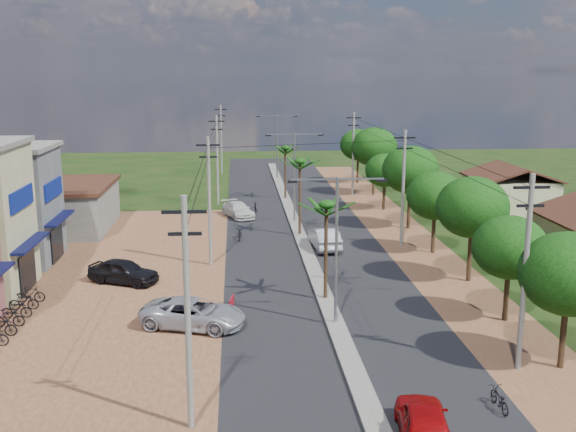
# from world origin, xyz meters

# --- Properties ---
(ground) EXTENTS (160.00, 160.00, 0.00)m
(ground) POSITION_xyz_m (0.00, 0.00, 0.00)
(ground) COLOR black
(ground) RESTS_ON ground
(road) EXTENTS (12.00, 110.00, 0.04)m
(road) POSITION_xyz_m (0.00, 15.00, 0.02)
(road) COLOR black
(road) RESTS_ON ground
(median) EXTENTS (1.00, 90.00, 0.18)m
(median) POSITION_xyz_m (0.00, 18.00, 0.09)
(median) COLOR #605E56
(median) RESTS_ON ground
(dirt_lot_west) EXTENTS (18.00, 46.00, 0.04)m
(dirt_lot_west) POSITION_xyz_m (-15.00, 8.00, 0.02)
(dirt_lot_west) COLOR brown
(dirt_lot_west) RESTS_ON ground
(dirt_shoulder_east) EXTENTS (5.00, 90.00, 0.03)m
(dirt_shoulder_east) POSITION_xyz_m (8.50, 15.00, 0.01)
(dirt_shoulder_east) COLOR brown
(dirt_shoulder_east) RESTS_ON ground
(low_shed) EXTENTS (10.40, 10.40, 3.95)m
(low_shed) POSITION_xyz_m (-21.00, 24.00, 1.97)
(low_shed) COLOR #605E56
(low_shed) RESTS_ON ground
(house_east_far) EXTENTS (7.60, 7.50, 4.60)m
(house_east_far) POSITION_xyz_m (21.00, 28.00, 2.39)
(house_east_far) COLOR tan
(house_east_far) RESTS_ON ground
(tree_east_a) EXTENTS (4.40, 4.40, 6.37)m
(tree_east_a) POSITION_xyz_m (9.50, -6.00, 4.49)
(tree_east_a) COLOR black
(tree_east_a) RESTS_ON ground
(tree_east_b) EXTENTS (4.00, 4.00, 5.83)m
(tree_east_b) POSITION_xyz_m (9.30, 0.00, 4.11)
(tree_east_b) COLOR black
(tree_east_b) RESTS_ON ground
(tree_east_c) EXTENTS (4.60, 4.60, 6.83)m
(tree_east_c) POSITION_xyz_m (9.70, 7.00, 4.86)
(tree_east_c) COLOR black
(tree_east_c) RESTS_ON ground
(tree_east_d) EXTENTS (4.20, 4.20, 6.13)m
(tree_east_d) POSITION_xyz_m (9.40, 14.00, 4.34)
(tree_east_d) COLOR black
(tree_east_d) RESTS_ON ground
(tree_east_e) EXTENTS (4.80, 4.80, 7.14)m
(tree_east_e) POSITION_xyz_m (9.60, 22.00, 5.09)
(tree_east_e) COLOR black
(tree_east_e) RESTS_ON ground
(tree_east_f) EXTENTS (3.80, 3.80, 5.52)m
(tree_east_f) POSITION_xyz_m (9.20, 30.00, 3.89)
(tree_east_f) COLOR black
(tree_east_f) RESTS_ON ground
(tree_east_g) EXTENTS (5.00, 5.00, 7.38)m
(tree_east_g) POSITION_xyz_m (9.80, 38.00, 5.24)
(tree_east_g) COLOR black
(tree_east_g) RESTS_ON ground
(tree_east_h) EXTENTS (4.40, 4.40, 6.52)m
(tree_east_h) POSITION_xyz_m (9.50, 46.00, 4.64)
(tree_east_h) COLOR black
(tree_east_h) RESTS_ON ground
(palm_median_near) EXTENTS (2.00, 2.00, 6.15)m
(palm_median_near) POSITION_xyz_m (0.00, 4.00, 5.54)
(palm_median_near) COLOR black
(palm_median_near) RESTS_ON ground
(palm_median_mid) EXTENTS (2.00, 2.00, 6.55)m
(palm_median_mid) POSITION_xyz_m (0.00, 20.00, 5.90)
(palm_median_mid) COLOR black
(palm_median_mid) RESTS_ON ground
(palm_median_far) EXTENTS (2.00, 2.00, 5.85)m
(palm_median_far) POSITION_xyz_m (0.00, 36.00, 5.26)
(palm_median_far) COLOR black
(palm_median_far) RESTS_ON ground
(streetlight_near) EXTENTS (5.10, 0.18, 8.00)m
(streetlight_near) POSITION_xyz_m (0.00, 0.00, 4.79)
(streetlight_near) COLOR gray
(streetlight_near) RESTS_ON ground
(streetlight_mid) EXTENTS (5.10, 0.18, 8.00)m
(streetlight_mid) POSITION_xyz_m (0.00, 25.00, 4.79)
(streetlight_mid) COLOR gray
(streetlight_mid) RESTS_ON ground
(streetlight_far) EXTENTS (5.10, 0.18, 8.00)m
(streetlight_far) POSITION_xyz_m (0.00, 50.00, 4.79)
(streetlight_far) COLOR gray
(streetlight_far) RESTS_ON ground
(utility_pole_w_a) EXTENTS (1.60, 0.24, 9.00)m
(utility_pole_w_a) POSITION_xyz_m (-7.00, -10.00, 4.76)
(utility_pole_w_a) COLOR #605E56
(utility_pole_w_a) RESTS_ON ground
(utility_pole_w_b) EXTENTS (1.60, 0.24, 9.00)m
(utility_pole_w_b) POSITION_xyz_m (-7.00, 12.00, 4.76)
(utility_pole_w_b) COLOR #605E56
(utility_pole_w_b) RESTS_ON ground
(utility_pole_w_c) EXTENTS (1.60, 0.24, 9.00)m
(utility_pole_w_c) POSITION_xyz_m (-7.00, 34.00, 4.76)
(utility_pole_w_c) COLOR #605E56
(utility_pole_w_c) RESTS_ON ground
(utility_pole_w_d) EXTENTS (1.60, 0.24, 9.00)m
(utility_pole_w_d) POSITION_xyz_m (-7.00, 55.00, 4.76)
(utility_pole_w_d) COLOR #605E56
(utility_pole_w_d) RESTS_ON ground
(utility_pole_e_a) EXTENTS (1.60, 0.24, 9.00)m
(utility_pole_e_a) POSITION_xyz_m (7.50, -6.00, 4.76)
(utility_pole_e_a) COLOR #605E56
(utility_pole_e_a) RESTS_ON ground
(utility_pole_e_b) EXTENTS (1.60, 0.24, 9.00)m
(utility_pole_e_b) POSITION_xyz_m (7.50, 16.00, 4.76)
(utility_pole_e_b) COLOR #605E56
(utility_pole_e_b) RESTS_ON ground
(utility_pole_e_c) EXTENTS (1.60, 0.24, 9.00)m
(utility_pole_e_c) POSITION_xyz_m (7.50, 38.00, 4.76)
(utility_pole_e_c) COLOR #605E56
(utility_pole_e_c) RESTS_ON ground
(car_red_near) EXTENTS (2.52, 4.84, 1.57)m
(car_red_near) POSITION_xyz_m (1.50, -11.77, 0.79)
(car_red_near) COLOR #8B0709
(car_red_near) RESTS_ON ground
(car_silver_mid) EXTENTS (2.06, 5.09, 1.64)m
(car_silver_mid) POSITION_xyz_m (1.50, 15.73, 0.82)
(car_silver_mid) COLOR #A1A3A9
(car_silver_mid) RESTS_ON ground
(car_white_far) EXTENTS (3.44, 5.06, 1.36)m
(car_white_far) POSITION_xyz_m (-5.00, 27.50, 0.68)
(car_white_far) COLOR #BCBBB7
(car_white_far) RESTS_ON ground
(car_parked_silver) EXTENTS (6.00, 4.02, 1.53)m
(car_parked_silver) POSITION_xyz_m (-7.50, 0.26, 0.76)
(car_parked_silver) COLOR #A1A3A9
(car_parked_silver) RESTS_ON ground
(car_parked_dark) EXTENTS (4.93, 3.57, 1.56)m
(car_parked_dark) POSITION_xyz_m (-12.40, 8.24, 0.78)
(car_parked_dark) COLOR black
(car_parked_dark) RESTS_ON ground
(moto_rider_east) EXTENTS (0.64, 1.66, 0.86)m
(moto_rider_east) POSITION_xyz_m (5.20, -9.57, 0.43)
(moto_rider_east) COLOR black
(moto_rider_east) RESTS_ON ground
(moto_rider_west_a) EXTENTS (0.75, 1.96, 1.02)m
(moto_rider_west_a) POSITION_xyz_m (-4.92, 19.12, 0.51)
(moto_rider_west_a) COLOR black
(moto_rider_west_a) RESTS_ON ground
(moto_rider_west_b) EXTENTS (0.56, 1.74, 1.03)m
(moto_rider_west_b) POSITION_xyz_m (-3.34, 29.66, 0.52)
(moto_rider_west_b) COLOR black
(moto_rider_west_b) RESTS_ON ground
(roadside_sign) EXTENTS (0.27, 1.23, 1.02)m
(roadside_sign) POSITION_xyz_m (-5.50, 2.00, 0.51)
(roadside_sign) COLOR maroon
(roadside_sign) RESTS_ON ground
(parked_scooter_row) EXTENTS (1.68, 10.93, 1.00)m
(parked_scooter_row) POSITION_xyz_m (-17.26, -0.21, 0.50)
(parked_scooter_row) COLOR black
(parked_scooter_row) RESTS_ON ground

